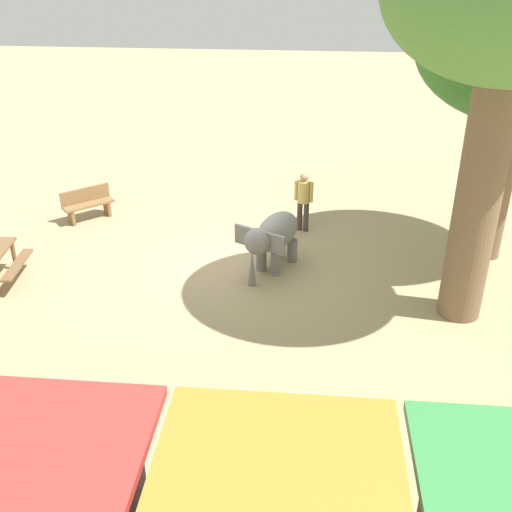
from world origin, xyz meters
The scene contains 4 objects.
ground_plane centered at (0.00, 0.00, 0.00)m, with size 60.00×60.00×0.00m, color tan.
elephant centered at (-0.72, 0.02, 0.86)m, with size 1.60×1.89×1.34m.
person_handler centered at (-1.37, -2.18, 0.95)m, with size 0.49×0.32×1.62m.
wooden_bench centered at (4.59, -2.40, 0.47)m, with size 1.31×1.23×0.88m.
Camera 1 is at (-1.51, 12.89, 7.17)m, focal length 43.33 mm.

